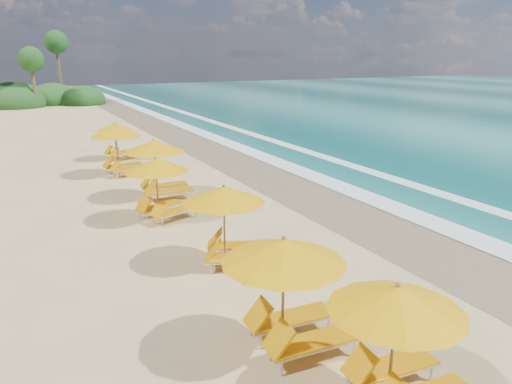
{
  "coord_description": "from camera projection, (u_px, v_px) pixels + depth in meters",
  "views": [
    {
      "loc": [
        -6.9,
        -13.42,
        5.54
      ],
      "look_at": [
        0.0,
        0.0,
        1.2
      ],
      "focal_mm": 33.83,
      "sensor_mm": 36.0,
      "label": 1
    }
  ],
  "objects": [
    {
      "name": "station_6",
      "position": [
        121.0,
        147.0,
        22.55
      ],
      "size": [
        2.83,
        2.69,
        2.38
      ],
      "rotation": [
        0.0,
        0.0,
        0.16
      ],
      "color": "olive",
      "rests_on": "ground"
    },
    {
      "name": "station_5",
      "position": [
        160.0,
        165.0,
        18.92
      ],
      "size": [
        2.72,
        2.55,
        2.4
      ],
      "rotation": [
        0.0,
        0.0,
        -0.08
      ],
      "color": "olive",
      "rests_on": "ground"
    },
    {
      "name": "station_4",
      "position": [
        161.0,
        184.0,
        16.41
      ],
      "size": [
        2.86,
        2.81,
        2.24
      ],
      "rotation": [
        0.0,
        0.0,
        0.34
      ],
      "color": "olive",
      "rests_on": "ground"
    },
    {
      "name": "ground",
      "position": [
        256.0,
        227.0,
        16.03
      ],
      "size": [
        160.0,
        160.0,
        0.0
      ],
      "primitive_type": "plane",
      "color": "tan",
      "rests_on": "ground"
    },
    {
      "name": "station_1",
      "position": [
        402.0,
        336.0,
        7.62
      ],
      "size": [
        2.48,
        2.32,
        2.2
      ],
      "rotation": [
        0.0,
        0.0,
        -0.07
      ],
      "color": "olive",
      "rests_on": "ground"
    },
    {
      "name": "station_7",
      "position": [
        118.0,
        138.0,
        26.01
      ],
      "size": [
        2.47,
        2.38,
        2.02
      ],
      "rotation": [
        0.0,
        0.0,
        0.22
      ],
      "color": "olive",
      "rests_on": "ground"
    },
    {
      "name": "surf_foam",
      "position": [
        407.0,
        199.0,
        18.97
      ],
      "size": [
        4.0,
        160.0,
        0.01
      ],
      "color": "white",
      "rests_on": "ground"
    },
    {
      "name": "station_3",
      "position": [
        231.0,
        220.0,
        12.88
      ],
      "size": [
        2.96,
        2.95,
        2.25
      ],
      "rotation": [
        0.0,
        0.0,
        -0.45
      ],
      "color": "olive",
      "rests_on": "ground"
    },
    {
      "name": "station_2",
      "position": [
        292.0,
        286.0,
        9.05
      ],
      "size": [
        2.66,
        2.49,
        2.38
      ],
      "rotation": [
        0.0,
        0.0,
        -0.07
      ],
      "color": "olive",
      "rests_on": "ground"
    },
    {
      "name": "wet_sand",
      "position": [
        352.0,
        209.0,
        17.79
      ],
      "size": [
        4.0,
        160.0,
        0.01
      ],
      "primitive_type": "cube",
      "color": "olive",
      "rests_on": "ground"
    }
  ]
}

